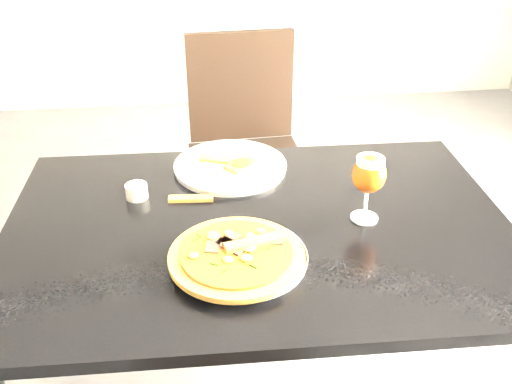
{
  "coord_description": "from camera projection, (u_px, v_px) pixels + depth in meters",
  "views": [
    {
      "loc": [
        0.16,
        -0.8,
        1.5
      ],
      "look_at": [
        0.29,
        0.33,
        0.83
      ],
      "focal_mm": 40.0,
      "sensor_mm": 36.0,
      "label": 1
    }
  ],
  "objects": [
    {
      "name": "crust_scraps",
      "position": [
        234.0,
        163.0,
        1.57
      ],
      "size": [
        0.17,
        0.12,
        0.01
      ],
      "rotation": [
        0.0,
        0.0,
        0.04
      ],
      "color": "brown",
      "rests_on": "plate_second"
    },
    {
      "name": "dining_table",
      "position": [
        258.0,
        254.0,
        1.4
      ],
      "size": [
        1.22,
        0.83,
        0.75
      ],
      "rotation": [
        0.0,
        0.0,
        -0.02
      ],
      "color": "black",
      "rests_on": "ground"
    },
    {
      "name": "plate_main",
      "position": [
        243.0,
        258.0,
        1.23
      ],
      "size": [
        0.29,
        0.29,
        0.01
      ],
      "primitive_type": "cylinder",
      "rotation": [
        0.0,
        0.0,
        -0.03
      ],
      "color": "white",
      "rests_on": "dining_table"
    },
    {
      "name": "pizza",
      "position": [
        237.0,
        255.0,
        1.21
      ],
      "size": [
        0.29,
        0.29,
        0.03
      ],
      "rotation": [
        0.0,
        0.0,
        -0.07
      ],
      "color": "brown",
      "rests_on": "plate_main"
    },
    {
      "name": "sauce_cup",
      "position": [
        137.0,
        191.0,
        1.44
      ],
      "size": [
        0.06,
        0.06,
        0.04
      ],
      "color": "silver",
      "rests_on": "dining_table"
    },
    {
      "name": "beer_glass",
      "position": [
        369.0,
        175.0,
        1.31
      ],
      "size": [
        0.08,
        0.08,
        0.17
      ],
      "color": "silver",
      "rests_on": "dining_table"
    },
    {
      "name": "loose_crust",
      "position": [
        191.0,
        198.0,
        1.44
      ],
      "size": [
        0.11,
        0.03,
        0.01
      ],
      "primitive_type": "cube",
      "rotation": [
        0.0,
        0.0,
        -0.07
      ],
      "color": "brown",
      "rests_on": "dining_table"
    },
    {
      "name": "chair_far",
      "position": [
        246.0,
        148.0,
        2.22
      ],
      "size": [
        0.46,
        0.46,
        0.94
      ],
      "rotation": [
        0.0,
        0.0,
        0.06
      ],
      "color": "black",
      "rests_on": "ground"
    },
    {
      "name": "plate_second",
      "position": [
        230.0,
        166.0,
        1.58
      ],
      "size": [
        0.4,
        0.4,
        0.02
      ],
      "primitive_type": "cylinder",
      "rotation": [
        0.0,
        0.0,
        0.39
      ],
      "color": "white",
      "rests_on": "dining_table"
    }
  ]
}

